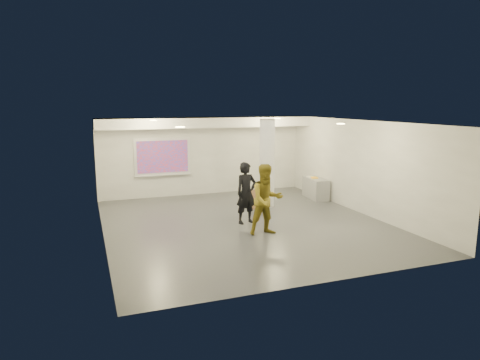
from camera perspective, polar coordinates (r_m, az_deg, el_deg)
name	(u,v)px	position (r m, az deg, el deg)	size (l,w,h in m)	color
floor	(245,224)	(12.76, 0.62, -5.83)	(8.00, 9.00, 0.01)	#393C41
ceiling	(245,122)	(12.27, 0.65, 7.75)	(8.00, 9.00, 0.01)	white
wall_back	(204,156)	(16.67, -4.88, 3.22)	(8.00, 0.01, 3.00)	beige
wall_front	(327,210)	(8.47, 11.57, -3.93)	(8.00, 0.01, 3.00)	beige
wall_left	(101,183)	(11.64, -18.09, -0.34)	(0.01, 9.00, 3.00)	beige
wall_right	(360,167)	(14.33, 15.76, 1.71)	(0.01, 9.00, 3.00)	beige
soffit_band	(207,122)	(16.03, -4.43, 7.68)	(8.00, 1.10, 0.36)	white
downlight_nw	(153,120)	(14.13, -11.49, 7.80)	(0.22, 0.22, 0.02)	#FFEA90
downlight_ne	(278,119)	(15.43, 5.03, 8.17)	(0.22, 0.22, 0.02)	#FFEA90
downlight_sw	(180,127)	(10.20, -7.99, 7.01)	(0.22, 0.22, 0.02)	#FFEA90
downlight_se	(341,124)	(11.94, 13.28, 7.31)	(0.22, 0.22, 0.02)	#FFEA90
column	(267,163)	(14.64, 3.62, 2.25)	(0.52, 0.52, 3.00)	white
projection_screen	(163,157)	(16.27, -10.29, 3.02)	(2.10, 0.13, 1.42)	silver
credenza	(316,188)	(16.26, 10.05, -1.08)	(0.54, 1.30, 0.76)	gray
papers_stack	(312,177)	(16.38, 9.52, 0.40)	(0.25, 0.33, 0.02)	silver
postit_pad	(314,178)	(16.22, 9.88, 0.32)	(0.23, 0.31, 0.03)	yellow
cardboard_back	(260,199)	(14.46, 2.74, -2.54)	(0.61, 0.06, 0.66)	brown
cardboard_front	(258,198)	(14.66, 2.45, -2.47)	(0.56, 0.06, 0.62)	brown
woman	(246,193)	(12.62, 0.83, -1.75)	(0.67, 0.44, 1.82)	black
man	(267,200)	(11.55, 3.56, -2.64)	(0.94, 0.73, 1.93)	olive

